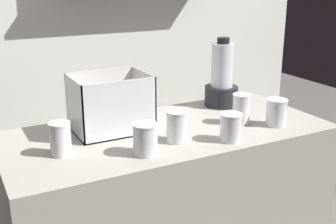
{
  "coord_description": "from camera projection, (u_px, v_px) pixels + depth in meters",
  "views": [
    {
      "loc": [
        -0.81,
        -1.55,
        1.55
      ],
      "look_at": [
        0.0,
        0.0,
        0.98
      ],
      "focal_mm": 46.33,
      "sensor_mm": 36.0,
      "label": 1
    }
  ],
  "objects": [
    {
      "name": "juice_cup_carrot_far_left",
      "position": [
        61.0,
        140.0,
        1.59
      ],
      "size": [
        0.08,
        0.08,
        0.13
      ],
      "color": "white",
      "rests_on": "counter"
    },
    {
      "name": "juice_cup_pomegranate_far_right",
      "position": [
        241.0,
        111.0,
        1.93
      ],
      "size": [
        0.08,
        0.08,
        0.14
      ],
      "color": "white",
      "rests_on": "counter"
    },
    {
      "name": "juice_cup_pomegranate_right",
      "position": [
        231.0,
        129.0,
        1.73
      ],
      "size": [
        0.09,
        0.09,
        0.11
      ],
      "color": "white",
      "rests_on": "counter"
    },
    {
      "name": "counter",
      "position": [
        168.0,
        221.0,
        2.0
      ],
      "size": [
        1.4,
        0.64,
        0.9
      ],
      "primitive_type": "cube",
      "color": "#9E998E",
      "rests_on": "ground_plane"
    },
    {
      "name": "juice_cup_carrot_left",
      "position": [
        145.0,
        141.0,
        1.6
      ],
      "size": [
        0.1,
        0.1,
        0.12
      ],
      "color": "white",
      "rests_on": "counter"
    },
    {
      "name": "carrot_display_bin",
      "position": [
        111.0,
        112.0,
        1.84
      ],
      "size": [
        0.31,
        0.24,
        0.24
      ],
      "color": "white",
      "rests_on": "counter"
    },
    {
      "name": "back_wall_unit",
      "position": [
        105.0,
        26.0,
        2.4
      ],
      "size": [
        2.6,
        0.24,
        2.5
      ],
      "color": "silver",
      "rests_on": "ground_plane"
    },
    {
      "name": "juice_cup_mango_rightmost",
      "position": [
        276.0,
        113.0,
        1.9
      ],
      "size": [
        0.09,
        0.09,
        0.12
      ],
      "color": "white",
      "rests_on": "counter"
    },
    {
      "name": "blender_pitcher",
      "position": [
        222.0,
        81.0,
        2.17
      ],
      "size": [
        0.17,
        0.17,
        0.34
      ],
      "color": "black",
      "rests_on": "counter"
    },
    {
      "name": "juice_cup_pomegranate_middle",
      "position": [
        177.0,
        128.0,
        1.72
      ],
      "size": [
        0.09,
        0.09,
        0.13
      ],
      "color": "white",
      "rests_on": "counter"
    }
  ]
}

